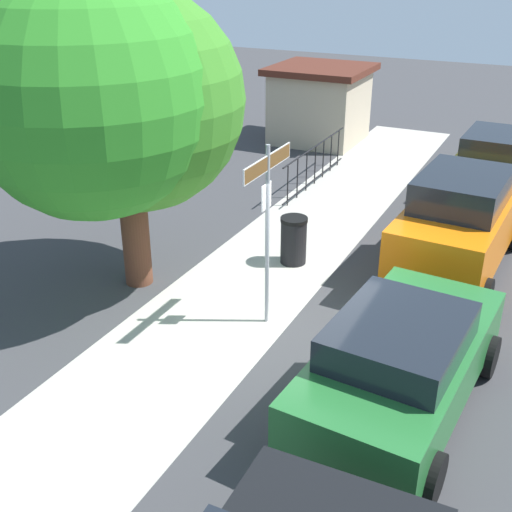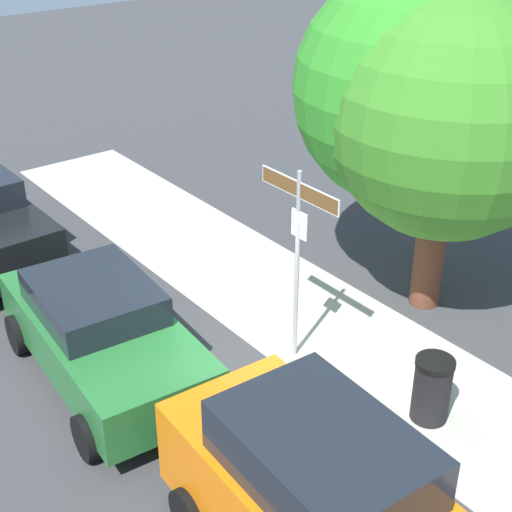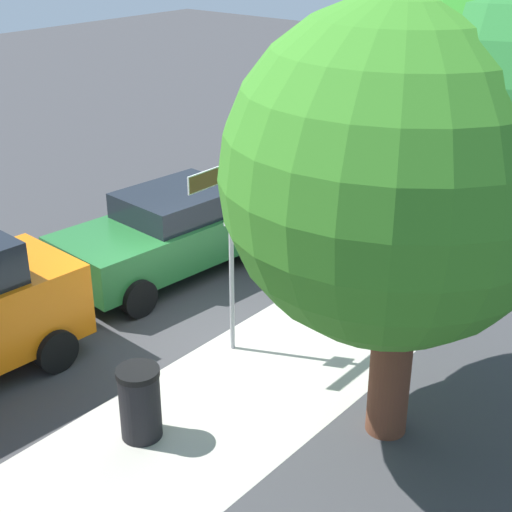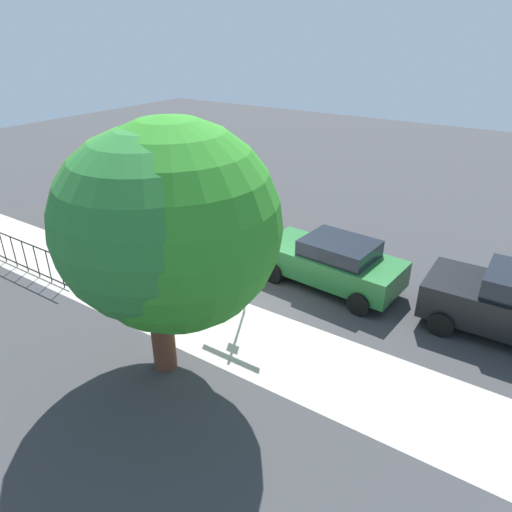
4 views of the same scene
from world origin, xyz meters
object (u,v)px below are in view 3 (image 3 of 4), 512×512
object	(u,v)px
shade_tree	(442,151)
car_black	(316,162)
car_green	(171,231)
trash_bin	(140,403)
street_sign	(231,212)

from	to	relation	value
shade_tree	car_black	distance (m)	8.78
car_black	car_green	size ratio (longest dim) A/B	0.97
shade_tree	trash_bin	world-z (taller)	shade_tree
street_sign	shade_tree	xyz separation A→B (m)	(-0.18, 2.99, 1.42)
street_sign	shade_tree	size ratio (longest dim) A/B	0.55
car_black	shade_tree	bearing A→B (deg)	43.83
street_sign	trash_bin	world-z (taller)	street_sign
trash_bin	shade_tree	bearing A→B (deg)	135.01
shade_tree	car_green	xyz separation A→B (m)	(-1.13, -5.60, -2.85)
street_sign	trash_bin	xyz separation A→B (m)	(2.31, 0.50, -1.73)
street_sign	shade_tree	distance (m)	3.31
car_black	trash_bin	xyz separation A→B (m)	(8.42, 3.36, -0.39)
car_black	trash_bin	distance (m)	9.08
car_black	car_green	distance (m)	4.81
shade_tree	car_black	size ratio (longest dim) A/B	1.36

